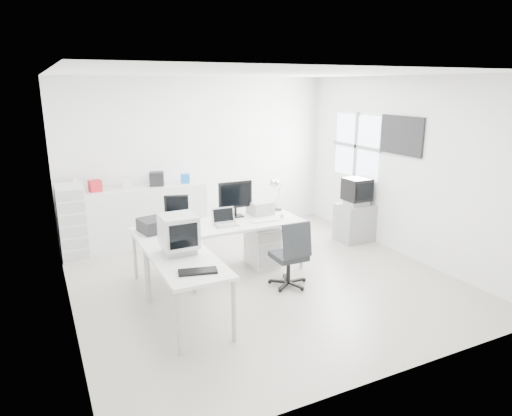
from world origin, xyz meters
name	(u,v)px	position (x,y,z in m)	size (l,w,h in m)	color
floor	(262,279)	(0.00, 0.00, 0.00)	(5.00, 5.00, 0.01)	silver
ceiling	(263,73)	(0.00, 0.00, 2.80)	(5.00, 5.00, 0.01)	white
back_wall	(200,157)	(0.00, 2.50, 1.40)	(5.00, 0.02, 2.80)	silver
left_wall	(60,203)	(-2.50, 0.00, 1.40)	(0.02, 5.00, 2.80)	silver
right_wall	(405,168)	(2.50, 0.00, 1.40)	(0.02, 5.00, 2.80)	silver
window	(356,146)	(2.48, 1.20, 1.60)	(0.02, 1.20, 1.10)	white
wall_picture	(401,135)	(2.47, 0.10, 1.90)	(0.04, 0.90, 0.60)	black
main_desk	(221,249)	(-0.44, 0.46, 0.38)	(2.40, 0.80, 0.75)	silver
side_desk	(187,290)	(-1.29, -0.64, 0.38)	(0.70, 1.40, 0.75)	silver
drawer_pedestal	(262,246)	(0.26, 0.51, 0.30)	(0.40, 0.50, 0.60)	silver
inkjet_printer	(159,224)	(-1.29, 0.56, 0.84)	(0.49, 0.38, 0.18)	black
lcd_monitor_small	(177,210)	(-0.99, 0.71, 0.96)	(0.34, 0.19, 0.42)	black
lcd_monitor_large	(235,199)	(-0.09, 0.71, 1.02)	(0.52, 0.21, 0.54)	black
laptop	(226,219)	(-0.39, 0.36, 0.85)	(0.29, 0.30, 0.20)	#B7B7BA
white_keyboard	(266,221)	(0.21, 0.31, 0.76)	(0.43, 0.13, 0.02)	silver
white_mouse	(282,216)	(0.51, 0.36, 0.78)	(0.07, 0.07, 0.07)	silver
laser_printer	(260,208)	(0.31, 0.68, 0.85)	(0.34, 0.30, 0.20)	#9F9F9F
desk_lamp	(278,196)	(0.66, 0.76, 0.97)	(0.15, 0.15, 0.44)	silver
crt_monitor	(179,235)	(-1.29, -0.39, 0.98)	(0.40, 0.40, 0.45)	#B7B7BA
black_keyboard	(198,271)	(-1.29, -1.04, 0.76)	(0.41, 0.16, 0.03)	black
office_chair	(289,253)	(0.23, -0.32, 0.47)	(0.55, 0.55, 0.95)	#292B2E
tv_cabinet	(355,222)	(2.22, 0.79, 0.33)	(0.60, 0.49, 0.66)	gray
crt_tv	(357,192)	(2.22, 0.79, 0.88)	(0.50, 0.48, 0.45)	black
sideboard	(147,215)	(-1.08, 2.24, 0.50)	(2.01, 0.50, 1.00)	silver
clutter_box_a	(95,186)	(-1.88, 2.24, 1.09)	(0.18, 0.16, 0.18)	red
clutter_box_b	(127,184)	(-1.38, 2.24, 1.08)	(0.15, 0.13, 0.15)	silver
clutter_box_c	(157,179)	(-0.88, 2.24, 1.12)	(0.23, 0.21, 0.23)	black
clutter_box_d	(185,178)	(-0.38, 2.24, 1.08)	(0.16, 0.14, 0.16)	#1962B2
clutter_bottle	(75,186)	(-2.18, 2.28, 1.11)	(0.07, 0.07, 0.22)	silver
filing_cabinet	(73,222)	(-2.28, 2.06, 0.59)	(0.41, 0.49, 1.18)	silver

